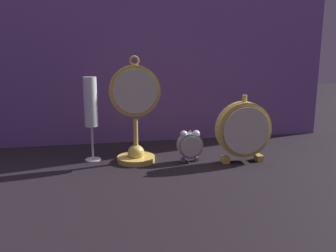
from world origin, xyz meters
TOP-DOWN VIEW (x-y plane):
  - ground_plane at (0.00, 0.00)m, footprint 4.00×4.00m
  - fabric_backdrop_drape at (0.00, 0.33)m, footprint 1.28×0.01m
  - pocket_watch_on_stand at (-0.10, 0.09)m, footprint 0.15×0.11m
  - alarm_clock_twin_bell at (0.06, 0.06)m, footprint 0.08×0.03m
  - mantel_clock_silver at (0.22, 0.02)m, footprint 0.17×0.04m
  - champagne_flute at (-0.23, 0.13)m, footprint 0.05×0.05m

SIDE VIEW (x-z plane):
  - ground_plane at x=0.00m, z-range 0.00..0.00m
  - alarm_clock_twin_bell at x=0.06m, z-range 0.01..0.10m
  - mantel_clock_silver at x=0.22m, z-range 0.00..0.20m
  - pocket_watch_on_stand at x=-0.10m, z-range -0.03..0.29m
  - champagne_flute at x=-0.23m, z-range 0.04..0.29m
  - fabric_backdrop_drape at x=0.00m, z-range 0.00..0.75m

